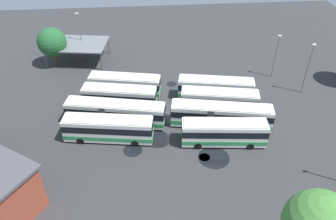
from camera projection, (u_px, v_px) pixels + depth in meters
ground_plane at (169, 116)px, 50.19m from camera, size 93.87×93.87×0.00m
bus_row0_slot0 at (108, 129)px, 45.02m from camera, size 12.17×4.31×3.56m
bus_row0_slot1 at (115, 112)px, 47.86m from camera, size 14.30×5.32×3.56m
bus_row0_slot2 at (120, 97)px, 50.93m from camera, size 11.39×4.58×3.56m
bus_row0_slot3 at (125, 85)px, 53.62m from camera, size 11.49×4.69×3.56m
bus_row1_slot0 at (224, 132)px, 44.38m from camera, size 11.34×3.62×3.56m
bus_row1_slot1 at (221, 115)px, 47.35m from camera, size 14.31×5.14×3.56m
bus_row1_slot2 at (219, 101)px, 50.18m from camera, size 11.63×4.57×3.56m
bus_row1_slot3 at (216, 88)px, 52.84m from camera, size 11.93×4.64×3.56m
maintenance_shelter at (77, 44)px, 61.90m from camera, size 11.58×8.65×3.57m
lamp_post_near_entrance at (276, 54)px, 56.79m from camera, size 0.56×0.28×7.75m
lamp_post_far_corner at (80, 34)px, 62.15m from camera, size 0.56×0.28×8.78m
lamp_post_mid_lot at (308, 67)px, 52.53m from camera, size 0.56×0.28×8.61m
tree_northeast at (52, 42)px, 60.01m from camera, size 5.16×5.16×7.13m
puddle_front_lane at (133, 150)px, 44.37m from camera, size 2.55×2.55×0.01m
puddle_back_corner at (214, 158)px, 43.30m from camera, size 4.07×4.07×0.01m
puddle_near_shelter at (204, 157)px, 43.34m from camera, size 1.47×1.47×0.01m
puddle_centre_drain at (158, 139)px, 46.11m from camera, size 3.54×3.54×0.01m
puddle_between_rows at (171, 84)px, 57.34m from camera, size 1.67×1.67×0.01m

